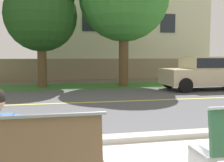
# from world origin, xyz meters

# --- Properties ---
(ground_plane) EXTENTS (140.00, 140.00, 0.00)m
(ground_plane) POSITION_xyz_m (0.00, 8.00, 0.00)
(ground_plane) COLOR #665B4C
(curb_edge) EXTENTS (44.00, 0.30, 0.11)m
(curb_edge) POSITION_xyz_m (0.00, 2.35, 0.06)
(curb_edge) COLOR #ADA89E
(curb_edge) RESTS_ON ground_plane
(street_asphalt) EXTENTS (52.00, 8.00, 0.01)m
(street_asphalt) POSITION_xyz_m (0.00, 6.50, 0.00)
(street_asphalt) COLOR #515156
(street_asphalt) RESTS_ON ground_plane
(road_centre_line) EXTENTS (48.00, 0.14, 0.01)m
(road_centre_line) POSITION_xyz_m (0.00, 6.50, 0.01)
(road_centre_line) COLOR #E0CC4C
(road_centre_line) RESTS_ON ground_plane
(far_verge_grass) EXTENTS (48.00, 2.80, 0.02)m
(far_verge_grass) POSITION_xyz_m (0.00, 11.39, 0.01)
(far_verge_grass) COLOR #38702D
(far_verge_grass) RESTS_ON ground_plane
(car_beige_far) EXTENTS (4.30, 1.86, 1.54)m
(car_beige_far) POSITION_xyz_m (5.89, 8.90, 0.85)
(car_beige_far) COLOR #C6B793
(car_beige_far) RESTS_ON ground_plane
(shade_tree_left) EXTENTS (3.57, 3.57, 5.90)m
(shade_tree_left) POSITION_xyz_m (-1.67, 11.37, 3.83)
(shade_tree_left) COLOR brown
(shade_tree_left) RESTS_ON ground_plane
(garden_wall) EXTENTS (13.00, 0.36, 1.40)m
(garden_wall) POSITION_xyz_m (0.91, 15.42, 0.70)
(garden_wall) COLOR gray
(garden_wall) RESTS_ON ground_plane
(house_across_street) EXTENTS (13.12, 6.91, 7.65)m
(house_across_street) POSITION_xyz_m (3.89, 18.62, 3.87)
(house_across_street) COLOR beige
(house_across_street) RESTS_ON ground_plane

